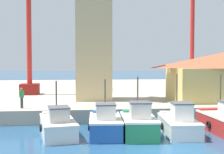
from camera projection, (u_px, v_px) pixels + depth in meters
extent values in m
plane|color=navy|center=(157.00, 151.00, 16.56)|extent=(300.00, 300.00, 0.00)
cube|color=#A89E89|center=(107.00, 92.00, 43.95)|extent=(120.00, 40.00, 1.10)
cube|color=silver|center=(58.00, 128.00, 20.14)|extent=(2.75, 5.23, 0.97)
cube|color=silver|center=(54.00, 113.00, 22.26)|extent=(1.74, 0.87, 0.24)
cube|color=silver|center=(57.00, 120.00, 20.11)|extent=(2.82, 5.30, 0.12)
cube|color=#B2ADA3|center=(59.00, 115.00, 19.25)|extent=(1.40, 1.67, 0.83)
cube|color=#4C4C51|center=(59.00, 107.00, 19.23)|extent=(1.50, 1.76, 0.08)
cylinder|color=#4C4742|center=(56.00, 99.00, 20.65)|extent=(0.10, 0.10, 2.42)
torus|color=black|center=(41.00, 128.00, 20.09)|extent=(0.20, 0.53, 0.52)
cube|color=#2356A8|center=(105.00, 127.00, 20.07)|extent=(2.19, 4.34, 1.10)
cube|color=#2356A8|center=(104.00, 112.00, 21.90)|extent=(1.70, 0.69, 0.24)
cube|color=silver|center=(105.00, 118.00, 20.04)|extent=(2.25, 4.40, 0.12)
cube|color=beige|center=(106.00, 112.00, 19.28)|extent=(1.24, 1.33, 0.89)
cube|color=#4C4C51|center=(106.00, 104.00, 19.25)|extent=(1.33, 1.42, 0.08)
cylinder|color=#4C4742|center=(105.00, 97.00, 20.51)|extent=(0.10, 0.10, 2.41)
torus|color=black|center=(89.00, 127.00, 20.22)|extent=(0.15, 0.53, 0.52)
cube|color=#237A4C|center=(139.00, 127.00, 19.88)|extent=(2.26, 4.17, 1.17)
cube|color=#237A4C|center=(135.00, 112.00, 21.62)|extent=(1.74, 0.71, 0.24)
cube|color=silver|center=(139.00, 117.00, 19.85)|extent=(2.33, 4.24, 0.12)
cube|color=#B2ADA3|center=(140.00, 111.00, 19.12)|extent=(1.28, 1.29, 0.95)
cube|color=#4C4C51|center=(140.00, 102.00, 19.09)|extent=(1.36, 1.37, 0.08)
cylinder|color=#4C4742|center=(138.00, 96.00, 20.30)|extent=(0.10, 0.10, 2.51)
torus|color=black|center=(121.00, 127.00, 20.04)|extent=(0.15, 0.53, 0.52)
cube|color=silver|center=(179.00, 127.00, 20.58)|extent=(2.33, 4.76, 0.92)
cube|color=silver|center=(172.00, 113.00, 22.61)|extent=(1.71, 0.73, 0.24)
cube|color=silver|center=(179.00, 119.00, 20.55)|extent=(2.39, 4.83, 0.12)
cube|color=silver|center=(182.00, 112.00, 19.72)|extent=(1.29, 1.48, 1.07)
cube|color=#4C4C51|center=(182.00, 103.00, 19.69)|extent=(1.37, 1.56, 0.08)
cylinder|color=#4C4742|center=(177.00, 95.00, 21.06)|extent=(0.10, 0.10, 2.91)
torus|color=black|center=(162.00, 126.00, 20.78)|extent=(0.16, 0.53, 0.52)
cube|color=#AD2823|center=(209.00, 110.00, 23.07)|extent=(1.62, 0.65, 0.24)
cylinder|color=#4C4742|center=(220.00, 94.00, 21.38)|extent=(0.10, 0.10, 2.71)
torus|color=black|center=(208.00, 124.00, 20.96)|extent=(0.14, 0.52, 0.52)
cube|color=tan|center=(93.00, 35.00, 30.05)|extent=(3.39, 3.39, 12.40)
cube|color=tan|center=(224.00, 84.00, 29.39)|extent=(9.79, 5.04, 3.09)
pyramid|color=#B25133|center=(224.00, 60.00, 29.28)|extent=(10.19, 5.44, 1.46)
cube|color=maroon|center=(30.00, 89.00, 35.01)|extent=(2.00, 2.00, 1.20)
cylinder|color=red|center=(29.00, 16.00, 34.62)|extent=(0.56, 0.56, 15.05)
cube|color=maroon|center=(192.00, 84.00, 42.30)|extent=(2.00, 2.00, 1.20)
cylinder|color=red|center=(193.00, 9.00, 41.81)|extent=(0.56, 0.56, 19.06)
cylinder|color=#33333D|center=(22.00, 103.00, 24.55)|extent=(0.22, 0.22, 0.85)
cube|color=#338C4C|center=(22.00, 94.00, 24.51)|extent=(0.34, 0.22, 0.56)
sphere|color=#9E7051|center=(22.00, 89.00, 24.50)|extent=(0.20, 0.20, 0.20)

